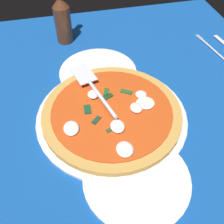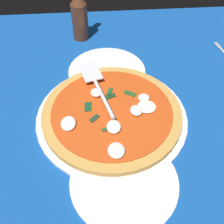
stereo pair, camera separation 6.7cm
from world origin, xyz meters
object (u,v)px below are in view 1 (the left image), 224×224
dinner_plate_right (97,72)px  place_setting_near (224,52)px  pizza_server (93,86)px  pizza (112,112)px  beer_bottle (62,18)px  dinner_plate_left (137,179)px

dinner_plate_right → place_setting_near: (1.02, -44.29, -0.15)cm
pizza_server → place_setting_near: (11.72, -47.19, -4.27)cm
pizza → place_setting_near: pizza is taller
place_setting_near → beer_bottle: beer_bottle is taller
dinner_plate_right → place_setting_near: size_ratio=1.12×
dinner_plate_right → pizza: size_ratio=0.66×
dinner_plate_left → place_setting_near: size_ratio=1.09×
dinner_plate_right → pizza: 18.92cm
dinner_plate_left → pizza: size_ratio=0.65×
pizza → beer_bottle: bearing=11.5°
dinner_plate_right → place_setting_near: 44.30cm
dinner_plate_left → pizza: (18.60, 1.03, 1.54)cm
pizza → pizza_server: pizza_server is taller
pizza → beer_bottle: beer_bottle is taller
dinner_plate_right → pizza_server: bearing=164.8°
pizza → beer_bottle: (38.93, 7.92, 6.75)cm
pizza_server → dinner_plate_right: bearing=-30.8°
dinner_plate_right → pizza: bearing=-178.3°
place_setting_near → beer_bottle: bearing=61.6°
dinner_plate_left → place_setting_near: 57.46cm
pizza → pizza_server: 9.22cm
beer_bottle → dinner_plate_left: bearing=-171.2°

